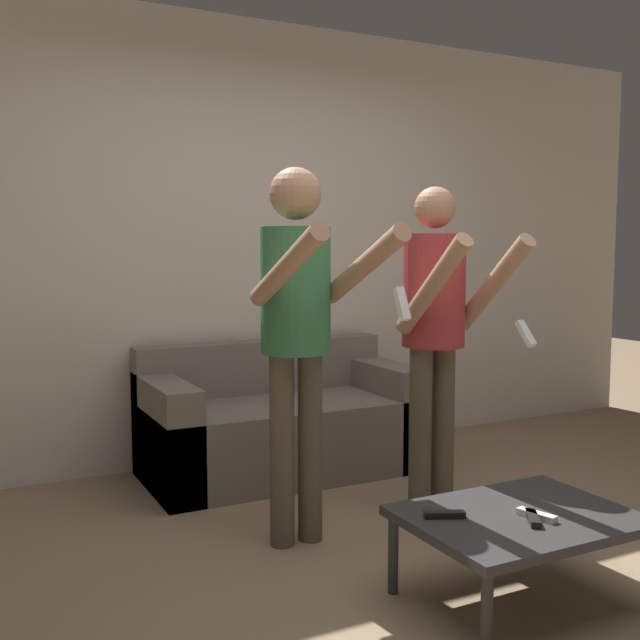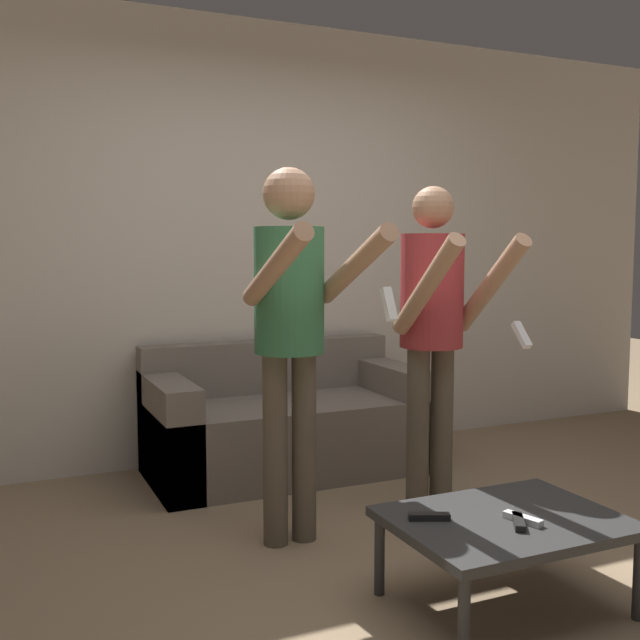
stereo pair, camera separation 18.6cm
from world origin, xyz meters
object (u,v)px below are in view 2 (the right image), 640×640
remote_mid (523,519)px  remote_far (429,517)px  person_standing_left (292,313)px  coffee_table (506,526)px  couch (284,426)px  person_standing_right (434,318)px  remote_near (519,522)px

remote_mid → remote_far: 0.33m
person_standing_left → coffee_table: bearing=-60.5°
couch → person_standing_right: person_standing_right is taller
person_standing_left → remote_near: person_standing_left is taller
coffee_table → remote_far: remote_far is taller
couch → remote_near: (0.11, -1.98, 0.08)m
couch → person_standing_left: bearing=-109.6°
couch → coffee_table: 1.90m
couch → remote_mid: 1.97m
remote_near → couch: bearing=93.3°
person_standing_right → person_standing_left: bearing=-179.6°
couch → coffee_table: (0.12, -1.89, 0.03)m
coffee_table → person_standing_right: bearing=74.4°
remote_near → remote_far: bearing=146.4°
remote_near → remote_mid: (0.03, 0.02, 0.00)m
couch → remote_far: 1.81m
person_standing_left → coffee_table: 1.23m
couch → remote_mid: couch is taller
person_standing_left → remote_far: person_standing_left is taller
coffee_table → remote_near: size_ratio=5.70×
remote_mid → remote_far: size_ratio=1.01×
person_standing_right → remote_near: bearing=-104.8°
coffee_table → remote_near: bearing=-96.9°
remote_near → remote_far: same height
remote_near → coffee_table: bearing=83.1°
couch → person_standing_right: bearing=-70.3°
coffee_table → remote_far: (-0.27, 0.09, 0.05)m
couch → remote_mid: size_ratio=10.23×
couch → person_standing_left: size_ratio=0.95×
remote_near → person_standing_right: bearing=75.2°
person_standing_right → remote_near: 1.17m
couch → remote_far: size_ratio=10.38×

